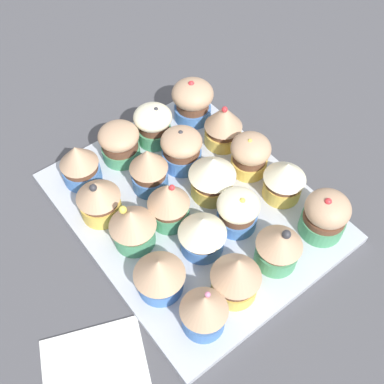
# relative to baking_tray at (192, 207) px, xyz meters

# --- Properties ---
(ground_plane) EXTENTS (1.80, 1.80, 0.03)m
(ground_plane) POSITION_rel_baking_tray_xyz_m (0.00, 0.00, -0.02)
(ground_plane) COLOR #4C4C51
(baking_tray) EXTENTS (0.31, 0.39, 0.01)m
(baking_tray) POSITION_rel_baking_tray_xyz_m (0.00, 0.00, 0.00)
(baking_tray) COLOR silver
(baking_tray) RESTS_ON ground_plane
(cupcake_0) EXTENTS (0.07, 0.07, 0.07)m
(cupcake_0) POSITION_rel_baking_tray_xyz_m (-0.11, -0.14, 0.04)
(cupcake_0) COLOR #477AC6
(cupcake_0) RESTS_ON baking_tray
(cupcake_1) EXTENTS (0.06, 0.06, 0.07)m
(cupcake_1) POSITION_rel_baking_tray_xyz_m (-0.03, -0.14, 0.04)
(cupcake_1) COLOR #4C9E6B
(cupcake_1) RESTS_ON baking_tray
(cupcake_2) EXTENTS (0.06, 0.06, 0.06)m
(cupcake_2) POSITION_rel_baking_tray_xyz_m (0.03, -0.14, 0.04)
(cupcake_2) COLOR #4C9E6B
(cupcake_2) RESTS_ON baking_tray
(cupcake_3) EXTENTS (0.06, 0.06, 0.07)m
(cupcake_3) POSITION_rel_baking_tray_xyz_m (0.10, -0.14, 0.04)
(cupcake_3) COLOR #477AC6
(cupcake_3) RESTS_ON baking_tray
(cupcake_4) EXTENTS (0.06, 0.06, 0.08)m
(cupcake_4) POSITION_rel_baking_tray_xyz_m (-0.11, -0.07, 0.04)
(cupcake_4) COLOR #EFC651
(cupcake_4) RESTS_ON baking_tray
(cupcake_5) EXTENTS (0.06, 0.06, 0.07)m
(cupcake_5) POSITION_rel_baking_tray_xyz_m (-0.04, -0.07, 0.04)
(cupcake_5) COLOR #477AC6
(cupcake_5) RESTS_ON baking_tray
(cupcake_6) EXTENTS (0.06, 0.06, 0.08)m
(cupcake_6) POSITION_rel_baking_tray_xyz_m (0.03, -0.06, 0.05)
(cupcake_6) COLOR #477AC6
(cupcake_6) RESTS_ON baking_tray
(cupcake_7) EXTENTS (0.06, 0.06, 0.07)m
(cupcake_7) POSITION_rel_baking_tray_xyz_m (0.11, -0.07, 0.04)
(cupcake_7) COLOR #EFC651
(cupcake_7) RESTS_ON baking_tray
(cupcake_8) EXTENTS (0.06, 0.06, 0.07)m
(cupcake_8) POSITION_rel_baking_tray_xyz_m (-0.11, 0.00, 0.04)
(cupcake_8) COLOR #EFC651
(cupcake_8) RESTS_ON baking_tray
(cupcake_9) EXTENTS (0.07, 0.07, 0.07)m
(cupcake_9) POSITION_rel_baking_tray_xyz_m (-0.04, 0.00, 0.05)
(cupcake_9) COLOR #EFC651
(cupcake_9) RESTS_ON baking_tray
(cupcake_10) EXTENTS (0.06, 0.06, 0.08)m
(cupcake_10) POSITION_rel_baking_tray_xyz_m (0.04, 0.00, 0.05)
(cupcake_10) COLOR #4C9E6B
(cupcake_10) RESTS_ON baking_tray
(cupcake_11) EXTENTS (0.06, 0.06, 0.07)m
(cupcake_11) POSITION_rel_baking_tray_xyz_m (0.10, -0.00, 0.04)
(cupcake_11) COLOR #4C9E6B
(cupcake_11) RESTS_ON baking_tray
(cupcake_12) EXTENTS (0.06, 0.06, 0.07)m
(cupcake_12) POSITION_rel_baking_tray_xyz_m (-0.11, 0.07, 0.04)
(cupcake_12) COLOR #EFC651
(cupcake_12) RESTS_ON baking_tray
(cupcake_13) EXTENTS (0.06, 0.06, 0.06)m
(cupcake_13) POSITION_rel_baking_tray_xyz_m (-0.03, 0.06, 0.04)
(cupcake_13) COLOR #477AC6
(cupcake_13) RESTS_ON baking_tray
(cupcake_14) EXTENTS (0.06, 0.06, 0.07)m
(cupcake_14) POSITION_rel_baking_tray_xyz_m (0.03, 0.06, 0.04)
(cupcake_14) COLOR #477AC6
(cupcake_14) RESTS_ON baking_tray
(cupcake_15) EXTENTS (0.07, 0.07, 0.07)m
(cupcake_15) POSITION_rel_baking_tray_xyz_m (0.11, 0.08, 0.04)
(cupcake_15) COLOR #477AC6
(cupcake_15) RESTS_ON baking_tray
(cupcake_16) EXTENTS (0.06, 0.06, 0.07)m
(cupcake_16) POSITION_rel_baking_tray_xyz_m (-0.11, 0.14, 0.04)
(cupcake_16) COLOR #4C9E6B
(cupcake_16) RESTS_ON baking_tray
(cupcake_17) EXTENTS (0.06, 0.06, 0.07)m
(cupcake_17) POSITION_rel_baking_tray_xyz_m (-0.03, 0.14, 0.04)
(cupcake_17) COLOR #4C9E6B
(cupcake_17) RESTS_ON baking_tray
(cupcake_18) EXTENTS (0.06, 0.06, 0.08)m
(cupcake_18) POSITION_rel_baking_tray_xyz_m (0.04, 0.14, 0.05)
(cupcake_18) COLOR #EFC651
(cupcake_18) RESTS_ON baking_tray
(cupcake_19) EXTENTS (0.06, 0.06, 0.08)m
(cupcake_19) POSITION_rel_baking_tray_xyz_m (0.10, 0.15, 0.04)
(cupcake_19) COLOR #477AC6
(cupcake_19) RESTS_ON baking_tray
(napkin) EXTENTS (0.16, 0.16, 0.01)m
(napkin) POSITION_rel_baking_tray_xyz_m (0.23, 0.12, -0.00)
(napkin) COLOR white
(napkin) RESTS_ON ground_plane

